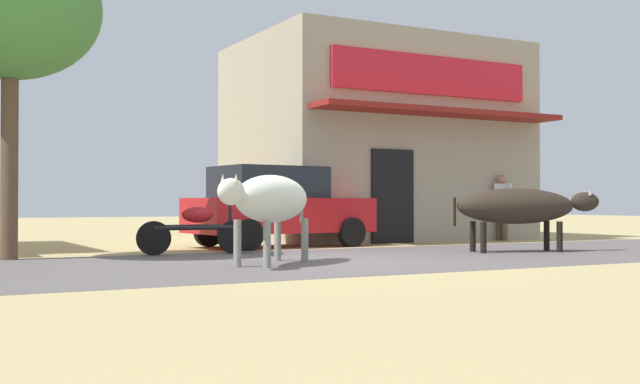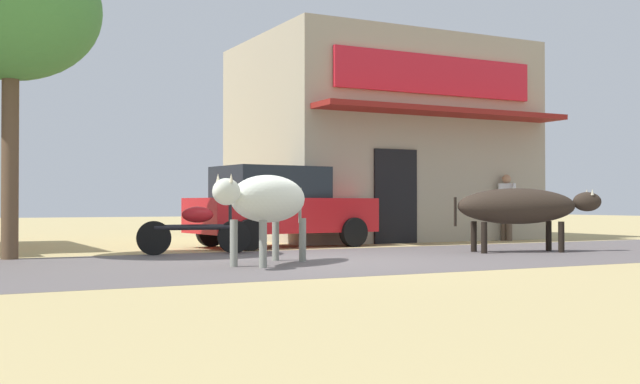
% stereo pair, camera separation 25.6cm
% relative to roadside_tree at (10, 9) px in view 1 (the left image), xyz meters
% --- Properties ---
extents(ground, '(80.00, 80.00, 0.00)m').
position_rel_roadside_tree_xyz_m(ground, '(4.13, -2.51, -3.99)').
color(ground, tan).
extents(asphalt_road, '(72.00, 5.27, 0.00)m').
position_rel_roadside_tree_xyz_m(asphalt_road, '(4.13, -2.51, -3.99)').
color(asphalt_road, '#5D5655').
rests_on(asphalt_road, ground).
extents(storefront_right_club, '(6.68, 5.82, 4.92)m').
position_rel_roadside_tree_xyz_m(storefront_right_club, '(9.27, 3.81, -1.53)').
color(storefront_right_club, tan).
rests_on(storefront_right_club, ground).
extents(roadside_tree, '(2.85, 2.85, 5.16)m').
position_rel_roadside_tree_xyz_m(roadside_tree, '(0.00, 0.00, 0.00)').
color(roadside_tree, brown).
rests_on(roadside_tree, ground).
extents(parked_hatchback_car, '(3.87, 2.15, 1.64)m').
position_rel_roadside_tree_xyz_m(parked_hatchback_car, '(5.29, 1.30, -3.15)').
color(parked_hatchback_car, red).
rests_on(parked_hatchback_car, ground).
extents(parked_motorcycle, '(2.00, 0.33, 1.05)m').
position_rel_roadside_tree_xyz_m(parked_motorcycle, '(3.04, -0.21, -3.52)').
color(parked_motorcycle, black).
rests_on(parked_motorcycle, ground).
extents(cow_near_brown, '(2.27, 1.98, 1.31)m').
position_rel_roadside_tree_xyz_m(cow_near_brown, '(3.24, -2.87, -3.04)').
color(cow_near_brown, silver).
rests_on(cow_near_brown, ground).
extents(cow_far_dark, '(2.83, 1.34, 1.17)m').
position_rel_roadside_tree_xyz_m(cow_far_dark, '(8.51, -2.34, -3.16)').
color(cow_far_dark, '#2E241C').
rests_on(cow_far_dark, ground).
extents(pedestrian_by_shop, '(0.48, 0.61, 1.58)m').
position_rel_roadside_tree_xyz_m(pedestrian_by_shop, '(11.22, 1.20, -3.07)').
color(pedestrian_by_shop, brown).
rests_on(pedestrian_by_shop, ground).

